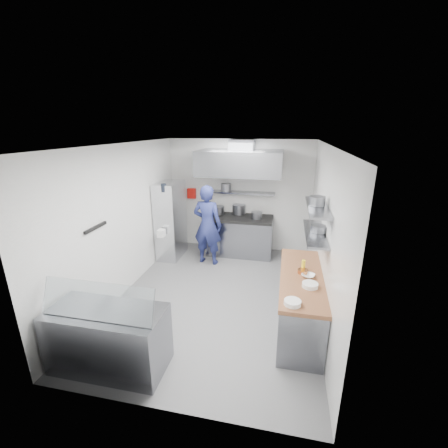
% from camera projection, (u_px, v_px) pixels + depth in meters
% --- Properties ---
extents(floor, '(5.00, 5.00, 0.00)m').
position_uv_depth(floor, '(218.00, 295.00, 5.73)').
color(floor, '#525254').
rests_on(floor, ground).
extents(ceiling, '(5.00, 5.00, 0.00)m').
position_uv_depth(ceiling, '(216.00, 145.00, 4.86)').
color(ceiling, silver).
rests_on(ceiling, wall_back).
extents(wall_back, '(3.60, 2.80, 0.02)m').
position_uv_depth(wall_back, '(239.00, 196.00, 7.62)').
color(wall_back, white).
rests_on(wall_back, floor).
extents(wall_front, '(3.60, 2.80, 0.02)m').
position_uv_depth(wall_front, '(160.00, 304.00, 2.97)').
color(wall_front, white).
rests_on(wall_front, floor).
extents(wall_left, '(2.80, 5.00, 0.02)m').
position_uv_depth(wall_left, '(124.00, 220.00, 5.65)').
color(wall_left, white).
rests_on(wall_left, floor).
extents(wall_right, '(2.80, 5.00, 0.02)m').
position_uv_depth(wall_right, '(323.00, 233.00, 4.94)').
color(wall_right, white).
rests_on(wall_right, floor).
extents(gas_range, '(1.60, 0.80, 0.90)m').
position_uv_depth(gas_range, '(240.00, 236.00, 7.52)').
color(gas_range, gray).
rests_on(gas_range, floor).
extents(cooktop, '(1.57, 0.78, 0.06)m').
position_uv_depth(cooktop, '(241.00, 218.00, 7.37)').
color(cooktop, black).
rests_on(cooktop, gas_range).
extents(stock_pot_left, '(0.31, 0.31, 0.20)m').
position_uv_depth(stock_pot_left, '(218.00, 210.00, 7.61)').
color(stock_pot_left, slate).
rests_on(stock_pot_left, cooktop).
extents(stock_pot_mid, '(0.33, 0.33, 0.24)m').
position_uv_depth(stock_pot_mid, '(239.00, 209.00, 7.61)').
color(stock_pot_mid, slate).
rests_on(stock_pot_mid, cooktop).
extents(stock_pot_right, '(0.27, 0.27, 0.16)m').
position_uv_depth(stock_pot_right, '(257.00, 215.00, 7.24)').
color(stock_pot_right, slate).
rests_on(stock_pot_right, cooktop).
extents(over_range_shelf, '(1.60, 0.30, 0.04)m').
position_uv_depth(over_range_shelf, '(242.00, 193.00, 7.41)').
color(over_range_shelf, gray).
rests_on(over_range_shelf, wall_back).
extents(shelf_pot_a, '(0.26, 0.26, 0.18)m').
position_uv_depth(shelf_pot_a, '(226.00, 187.00, 7.51)').
color(shelf_pot_a, slate).
rests_on(shelf_pot_a, over_range_shelf).
extents(extractor_hood, '(1.90, 1.15, 0.55)m').
position_uv_depth(extractor_hood, '(240.00, 163.00, 6.79)').
color(extractor_hood, gray).
rests_on(extractor_hood, wall_back).
extents(hood_duct, '(0.55, 0.55, 0.24)m').
position_uv_depth(hood_duct, '(242.00, 145.00, 6.88)').
color(hood_duct, slate).
rests_on(hood_duct, extractor_hood).
extents(red_firebox, '(0.22, 0.10, 0.26)m').
position_uv_depth(red_firebox, '(192.00, 193.00, 7.80)').
color(red_firebox, red).
rests_on(red_firebox, wall_back).
extents(chef, '(0.73, 0.53, 1.86)m').
position_uv_depth(chef, '(207.00, 225.00, 6.85)').
color(chef, navy).
rests_on(chef, floor).
extents(wire_rack, '(0.50, 0.90, 1.85)m').
position_uv_depth(wire_rack, '(171.00, 220.00, 7.23)').
color(wire_rack, silver).
rests_on(wire_rack, floor).
extents(rack_bin_a, '(0.14, 0.18, 0.16)m').
position_uv_depth(rack_bin_a, '(161.00, 233.00, 6.72)').
color(rack_bin_a, white).
rests_on(rack_bin_a, wire_rack).
extents(rack_bin_b, '(0.15, 0.20, 0.17)m').
position_uv_depth(rack_bin_b, '(165.00, 208.00, 6.84)').
color(rack_bin_b, yellow).
rests_on(rack_bin_b, wire_rack).
extents(rack_jar, '(0.12, 0.12, 0.18)m').
position_uv_depth(rack_jar, '(164.00, 188.00, 6.57)').
color(rack_jar, black).
rests_on(rack_jar, wire_rack).
extents(knife_strip, '(0.04, 0.55, 0.05)m').
position_uv_depth(knife_strip, '(96.00, 228.00, 4.76)').
color(knife_strip, black).
rests_on(knife_strip, wall_left).
extents(prep_counter_base, '(0.62, 2.00, 0.84)m').
position_uv_depth(prep_counter_base, '(299.00, 302.00, 4.75)').
color(prep_counter_base, gray).
rests_on(prep_counter_base, floor).
extents(prep_counter_top, '(0.65, 2.04, 0.06)m').
position_uv_depth(prep_counter_top, '(302.00, 277.00, 4.61)').
color(prep_counter_top, brown).
rests_on(prep_counter_top, prep_counter_base).
extents(plate_stack_a, '(0.22, 0.22, 0.06)m').
position_uv_depth(plate_stack_a, '(293.00, 303.00, 3.84)').
color(plate_stack_a, white).
rests_on(plate_stack_a, prep_counter_top).
extents(plate_stack_b, '(0.23, 0.23, 0.06)m').
position_uv_depth(plate_stack_b, '(310.00, 285.00, 4.26)').
color(plate_stack_b, white).
rests_on(plate_stack_b, prep_counter_top).
extents(copper_pan, '(0.16, 0.16, 0.06)m').
position_uv_depth(copper_pan, '(303.00, 271.00, 4.66)').
color(copper_pan, '#BF6B36').
rests_on(copper_pan, prep_counter_top).
extents(squeeze_bottle, '(0.06, 0.06, 0.18)m').
position_uv_depth(squeeze_bottle, '(303.00, 266.00, 4.72)').
color(squeeze_bottle, yellow).
rests_on(squeeze_bottle, prep_counter_top).
extents(mixing_bowl, '(0.25, 0.25, 0.05)m').
position_uv_depth(mixing_bowl, '(308.00, 276.00, 4.54)').
color(mixing_bowl, white).
rests_on(mixing_bowl, prep_counter_top).
extents(wall_shelf_lower, '(0.30, 1.30, 0.04)m').
position_uv_depth(wall_shelf_lower, '(315.00, 233.00, 4.66)').
color(wall_shelf_lower, gray).
rests_on(wall_shelf_lower, wall_right).
extents(wall_shelf_upper, '(0.30, 1.30, 0.04)m').
position_uv_depth(wall_shelf_upper, '(317.00, 207.00, 4.53)').
color(wall_shelf_upper, gray).
rests_on(wall_shelf_upper, wall_right).
extents(shelf_pot_c, '(0.24, 0.24, 0.10)m').
position_uv_depth(shelf_pot_c, '(319.00, 229.00, 4.64)').
color(shelf_pot_c, slate).
rests_on(shelf_pot_c, wall_shelf_lower).
extents(shelf_pot_d, '(0.24, 0.24, 0.14)m').
position_uv_depth(shelf_pot_d, '(317.00, 201.00, 4.52)').
color(shelf_pot_d, slate).
rests_on(shelf_pot_d, wall_shelf_upper).
extents(display_case, '(1.50, 0.70, 0.85)m').
position_uv_depth(display_case, '(109.00, 339.00, 3.93)').
color(display_case, gray).
rests_on(display_case, floor).
extents(display_glass, '(1.47, 0.19, 0.42)m').
position_uv_depth(display_glass, '(97.00, 301.00, 3.62)').
color(display_glass, silver).
rests_on(display_glass, display_case).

